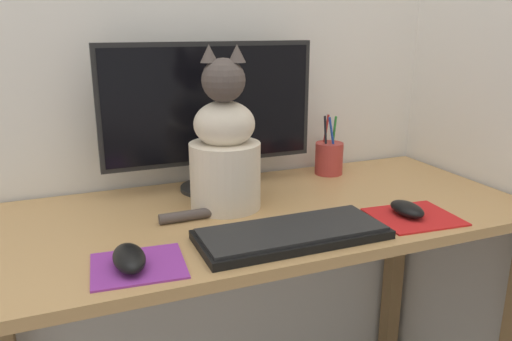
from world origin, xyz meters
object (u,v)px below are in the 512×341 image
Objects in this scene: pen_cup at (329,158)px; cat at (224,150)px; keyboard at (292,234)px; computer_mouse_left at (129,258)px; monitor at (210,111)px; computer_mouse_right at (407,209)px.

cat is at bearing -157.49° from pen_cup.
keyboard is 0.34m from computer_mouse_left.
cat is 0.43m from pen_cup.
keyboard is 0.28m from cat.
monitor reaches higher than pen_cup.
monitor is 0.44m from keyboard.
keyboard is at bearing -81.13° from monitor.
keyboard is at bearing -177.90° from computer_mouse_right.
computer_mouse_right is (0.64, 0.02, -0.00)m from computer_mouse_left.
monitor reaches higher than cat.
monitor is 0.56m from computer_mouse_right.
pen_cup is at bearing 1.85° from monitor.
computer_mouse_left is (-0.34, -0.01, 0.01)m from keyboard.
pen_cup is (0.65, 0.40, 0.03)m from computer_mouse_left.
cat is (-0.07, 0.23, 0.13)m from keyboard.
cat is (-0.01, -0.15, -0.07)m from monitor.
cat reaches higher than computer_mouse_left.
cat is at bearing 106.75° from keyboard.
computer_mouse_right is at bearing 2.37° from keyboard.
monitor is at bearing 134.78° from computer_mouse_right.
computer_mouse_right is 0.38m from pen_cup.
pen_cup is at bearing 41.79° from cat.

